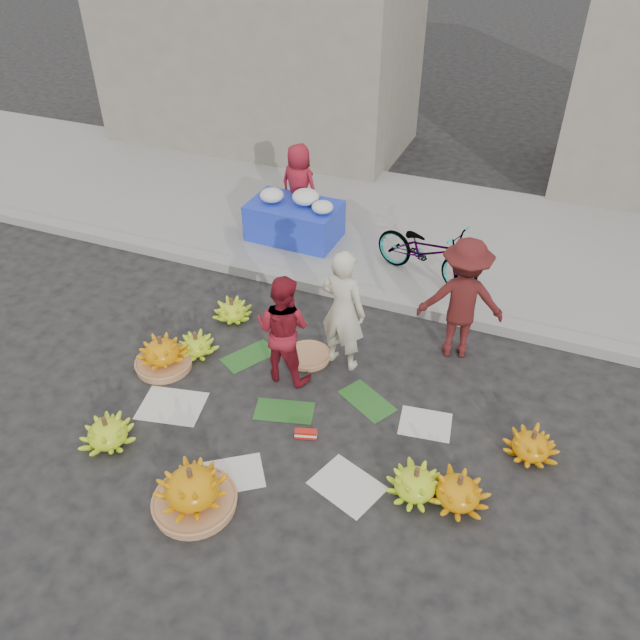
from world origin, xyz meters
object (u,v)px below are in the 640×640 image
at_px(bicycle, 427,251).
at_px(vendor_cream, 343,310).
at_px(banana_bunch_0, 162,354).
at_px(flower_table, 295,218).
at_px(banana_bunch_4, 458,491).

bearing_deg(bicycle, vendor_cream, -174.92).
xyz_separation_m(banana_bunch_0, flower_table, (0.25, 3.33, 0.25)).
xyz_separation_m(vendor_cream, flower_table, (-1.70, 2.45, -0.32)).
xyz_separation_m(banana_bunch_4, bicycle, (-1.25, 3.59, 0.39)).
relative_size(banana_bunch_4, bicycle, 0.46).
bearing_deg(bicycle, banana_bunch_0, 158.79).
bearing_deg(flower_table, vendor_cream, -53.88).
distance_m(vendor_cream, flower_table, 3.00).
height_order(banana_bunch_4, vendor_cream, vendor_cream).
xyz_separation_m(banana_bunch_4, flower_table, (-3.44, 3.96, 0.29)).
height_order(banana_bunch_0, bicycle, bicycle).
relative_size(flower_table, bicycle, 0.86).
height_order(banana_bunch_4, flower_table, flower_table).
relative_size(banana_bunch_0, flower_table, 0.47).
bearing_deg(vendor_cream, banana_bunch_4, 149.40).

